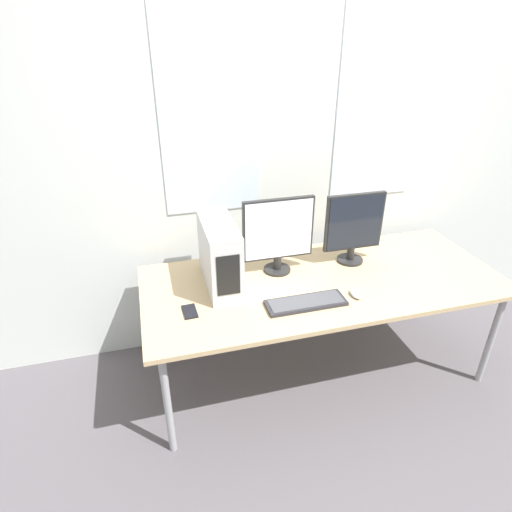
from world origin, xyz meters
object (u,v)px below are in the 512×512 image
(monitor_main, at_px, (278,233))
(cell_phone, at_px, (190,311))
(monitor_right_near, at_px, (354,227))
(mouse, at_px, (355,294))
(keyboard, at_px, (306,303))
(pc_tower, at_px, (220,255))

(monitor_main, distance_m, cell_phone, 0.70)
(monitor_right_near, relative_size, cell_phone, 3.57)
(monitor_main, distance_m, mouse, 0.57)
(monitor_right_near, xyz_separation_m, cell_phone, (-1.07, -0.29, -0.24))
(mouse, bearing_deg, cell_phone, 174.43)
(cell_phone, bearing_deg, monitor_right_near, 12.52)
(monitor_right_near, xyz_separation_m, mouse, (-0.15, -0.38, -0.23))
(mouse, bearing_deg, keyboard, -179.21)
(monitor_main, relative_size, keyboard, 1.07)
(mouse, xyz_separation_m, cell_phone, (-0.92, 0.09, -0.01))
(pc_tower, relative_size, monitor_main, 1.02)
(monitor_right_near, bearing_deg, mouse, -112.06)
(keyboard, distance_m, mouse, 0.30)
(pc_tower, relative_size, mouse, 4.71)
(pc_tower, relative_size, keyboard, 1.10)
(mouse, relative_size, cell_phone, 0.80)
(cell_phone, bearing_deg, monitor_main, 24.37)
(pc_tower, xyz_separation_m, monitor_main, (0.37, 0.06, 0.06))
(pc_tower, bearing_deg, mouse, -24.92)
(keyboard, height_order, mouse, mouse)
(monitor_main, relative_size, monitor_right_near, 1.03)
(monitor_main, height_order, keyboard, monitor_main)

